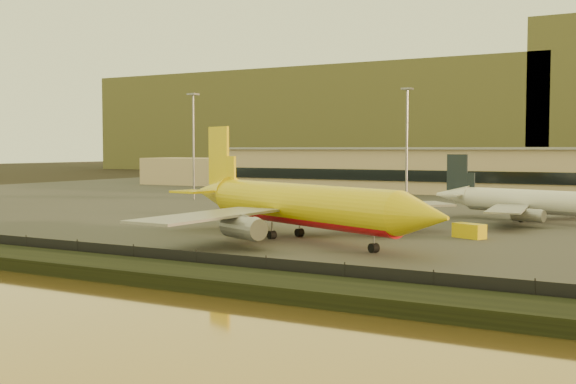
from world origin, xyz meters
name	(u,v)px	position (x,y,z in m)	size (l,w,h in m)	color
ground	(250,257)	(0.00, 0.00, 0.00)	(900.00, 900.00, 0.00)	black
embankment	(154,273)	(0.00, -17.00, 0.70)	(320.00, 7.00, 1.40)	black
tarmac	(470,202)	(0.00, 95.00, 0.10)	(320.00, 220.00, 0.20)	#2D2D2D
perimeter_fence	(180,261)	(0.00, -13.00, 1.30)	(300.00, 0.05, 2.20)	black
terminal_building	(448,171)	(-14.52, 125.55, 6.25)	(202.00, 25.00, 12.60)	#C6AE89
apron_light_masts	(520,132)	(15.00, 75.00, 15.70)	(152.20, 12.20, 25.40)	slate
distant_hills	(554,113)	(-20.74, 340.00, 31.39)	(470.00, 160.00, 70.00)	olive
dhl_cargo_jet	(298,205)	(-1.71, 14.92, 4.89)	(49.81, 47.20, 15.71)	#DDC00B
white_narrowbody_jet	(538,202)	(22.23, 54.39, 3.56)	(38.57, 36.85, 11.24)	silver
gse_vehicle_yellow	(469,231)	(17.84, 28.14, 1.20)	(4.46, 2.01, 2.01)	#DDC00B
gse_vehicle_white	(250,217)	(-19.10, 30.26, 1.13)	(4.14, 1.86, 1.86)	silver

